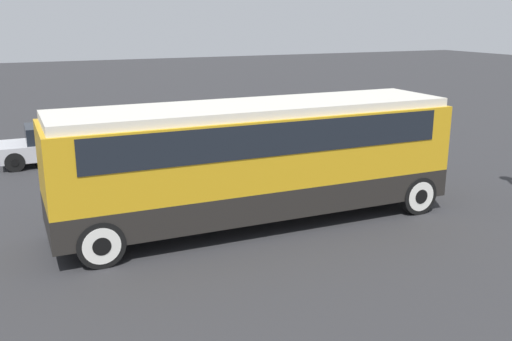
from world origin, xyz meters
TOP-DOWN VIEW (x-y plane):
  - ground_plane at (0.00, 0.00)m, footprint 120.00×120.00m
  - tour_bus at (0.10, 0.00)m, footprint 10.35×2.63m
  - parked_car_near at (-3.81, 8.86)m, footprint 4.65×1.85m
  - parked_car_mid at (4.84, 5.85)m, footprint 4.01×1.90m

SIDE VIEW (x-z plane):
  - ground_plane at x=0.00m, z-range 0.00..0.00m
  - parked_car_mid at x=4.84m, z-range 0.00..1.37m
  - parked_car_near at x=-3.81m, z-range 0.00..1.42m
  - tour_bus at x=0.10m, z-range 0.32..3.46m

